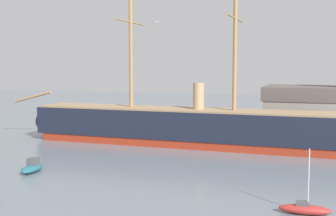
% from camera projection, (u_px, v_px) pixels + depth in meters
% --- Properties ---
extents(tall_ship, '(68.19, 13.84, 32.82)m').
position_uv_depth(tall_ship, '(181.00, 126.00, 81.01)').
color(tall_ship, maroon).
rests_on(tall_ship, ground).
extents(motorboat_mid_left, '(2.28, 4.76, 1.94)m').
position_uv_depth(motorboat_mid_left, '(32.00, 167.00, 60.36)').
color(motorboat_mid_left, '#236670').
rests_on(motorboat_mid_left, ground).
extents(sailboat_mid_right, '(5.16, 1.79, 6.63)m').
position_uv_depth(sailboat_mid_right, '(305.00, 209.00, 43.35)').
color(sailboat_mid_right, '#B22D28').
rests_on(sailboat_mid_right, ground).
extents(seagull_in_flight, '(0.43, 1.22, 0.14)m').
position_uv_depth(seagull_in_flight, '(156.00, 22.00, 49.96)').
color(seagull_in_flight, silver).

